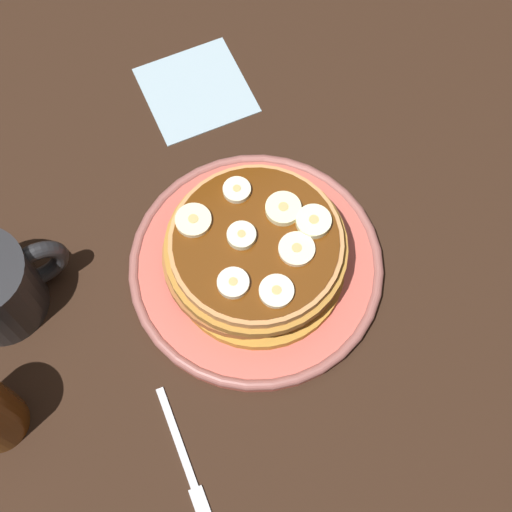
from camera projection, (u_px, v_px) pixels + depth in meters
The scene contains 13 objects.
ground_plane at pixel (256, 275), 74.41cm from camera, with size 140.00×140.00×3.00cm, color black.
plate at pixel (256, 266), 72.16cm from camera, with size 24.84×24.84×1.77cm.
pancake_stack at pixel (256, 253), 69.17cm from camera, with size 17.32×17.66×5.51cm.
banana_slice_0 at pixel (242, 236), 66.51cm from camera, with size 2.66×2.66×0.93cm.
banana_slice_1 at pixel (233, 283), 64.70cm from camera, with size 2.86×2.86×0.87cm.
banana_slice_2 at pixel (276, 291), 64.46cm from camera, with size 3.09×3.09×0.76cm.
banana_slice_3 at pixel (314, 222), 67.04cm from camera, with size 3.24×3.24×0.99cm.
banana_slice_4 at pixel (237, 190), 68.43cm from camera, with size 2.62×2.62×0.81cm.
banana_slice_5 at pixel (297, 249), 66.10cm from camera, with size 3.31×3.31×0.71cm.
banana_slice_6 at pixel (193, 221), 67.21cm from camera, with size 3.33×3.33×0.77cm.
banana_slice_7 at pixel (283, 209), 67.58cm from camera, with size 3.31×3.31×0.95cm.
napkin at pixel (196, 90), 81.46cm from camera, with size 11.00×11.00×0.30cm, color #99B2BF.
fork at pixel (186, 464), 65.32cm from camera, with size 2.72×13.01×0.50cm.
Camera 1 is at (-13.86, -24.24, 67.50)cm, focal length 51.87 mm.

